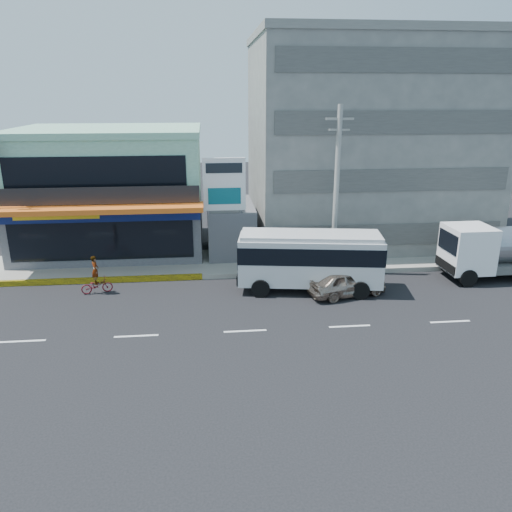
{
  "coord_description": "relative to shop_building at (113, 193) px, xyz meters",
  "views": [
    {
      "loc": [
        -1.61,
        -20.96,
        10.57
      ],
      "look_at": [
        0.96,
        4.49,
        2.2
      ],
      "focal_mm": 35.0,
      "sensor_mm": 36.0,
      "label": 1
    }
  ],
  "objects": [
    {
      "name": "tanker_truck",
      "position": [
        24.07,
        -8.37,
        -2.25
      ],
      "size": [
        8.29,
        2.79,
        3.25
      ],
      "color": "white",
      "rests_on": "ground"
    },
    {
      "name": "minibus",
      "position": [
        12.0,
        -9.14,
        -2.03
      ],
      "size": [
        8.17,
        3.72,
        3.29
      ],
      "color": "silver",
      "rests_on": "ground"
    },
    {
      "name": "satellite_dish",
      "position": [
        8.0,
        -2.95,
        -0.42
      ],
      "size": [
        1.5,
        1.5,
        0.15
      ],
      "primitive_type": "cylinder",
      "color": "slate",
      "rests_on": "gap_structure"
    },
    {
      "name": "sedan",
      "position": [
        13.88,
        -10.11,
        -3.25
      ],
      "size": [
        4.67,
        2.77,
        1.49
      ],
      "primitive_type": "imported",
      "rotation": [
        0.0,
        0.0,
        1.82
      ],
      "color": "tan",
      "rests_on": "ground"
    },
    {
      "name": "concrete_building",
      "position": [
        18.0,
        1.05,
        3.0
      ],
      "size": [
        16.0,
        12.0,
        14.0
      ],
      "primitive_type": "cube",
      "color": "gray",
      "rests_on": "ground"
    },
    {
      "name": "utility_pole_near",
      "position": [
        14.0,
        -6.55,
        1.15
      ],
      "size": [
        1.6,
        0.3,
        10.0
      ],
      "color": "#999993",
      "rests_on": "ground"
    },
    {
      "name": "gap_structure",
      "position": [
        8.0,
        -1.95,
        -2.25
      ],
      "size": [
        3.0,
        6.0,
        3.5
      ],
      "primitive_type": "cube",
      "color": "#434348",
      "rests_on": "ground"
    },
    {
      "name": "motorcycle_rider",
      "position": [
        0.2,
        -8.44,
        -3.29
      ],
      "size": [
        1.77,
        0.97,
        2.16
      ],
      "color": "#540C14",
      "rests_on": "ground"
    },
    {
      "name": "sidewalk",
      "position": [
        13.0,
        -4.45,
        -3.85
      ],
      "size": [
        70.0,
        5.0,
        0.3
      ],
      "primitive_type": "cube",
      "color": "gray",
      "rests_on": "ground"
    },
    {
      "name": "ground",
      "position": [
        8.0,
        -13.95,
        -4.0
      ],
      "size": [
        120.0,
        120.0,
        0.0
      ],
      "primitive_type": "plane",
      "color": "black",
      "rests_on": "ground"
    },
    {
      "name": "billboard",
      "position": [
        7.5,
        -4.75,
        0.93
      ],
      "size": [
        2.6,
        0.18,
        6.9
      ],
      "color": "gray",
      "rests_on": "ground"
    },
    {
      "name": "shop_building",
      "position": [
        0.0,
        0.0,
        0.0
      ],
      "size": [
        12.4,
        11.7,
        8.0
      ],
      "color": "#434348",
      "rests_on": "ground"
    }
  ]
}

